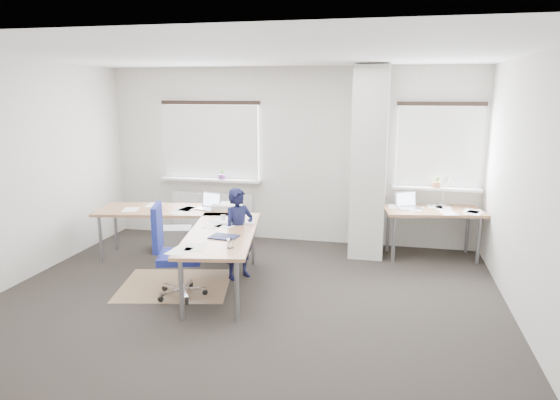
% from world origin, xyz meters
% --- Properties ---
extents(ground, '(6.00, 6.00, 0.00)m').
position_xyz_m(ground, '(0.00, 0.00, 0.00)').
color(ground, black).
rests_on(ground, ground).
extents(room_shell, '(6.04, 5.04, 2.82)m').
position_xyz_m(room_shell, '(0.18, 0.45, 1.75)').
color(room_shell, '#B8B2A8').
rests_on(room_shell, ground).
extents(floor_mat, '(1.56, 1.40, 0.01)m').
position_xyz_m(floor_mat, '(-1.00, 0.19, 0.00)').
color(floor_mat, '#8B6C4C').
rests_on(floor_mat, ground).
extents(white_crate, '(0.60, 0.49, 0.31)m').
position_xyz_m(white_crate, '(-1.68, 1.70, 0.16)').
color(white_crate, white).
rests_on(white_crate, ground).
extents(desk_main, '(2.82, 2.63, 0.96)m').
position_xyz_m(desk_main, '(-0.93, 0.77, 0.69)').
color(desk_main, '#8E623D').
rests_on(desk_main, ground).
extents(desk_side, '(1.50, 0.93, 1.22)m').
position_xyz_m(desk_side, '(2.24, 2.06, 0.69)').
color(desk_side, '#8E623D').
rests_on(desk_side, ground).
extents(task_chair, '(0.64, 0.62, 1.13)m').
position_xyz_m(task_chair, '(-0.83, -0.11, 0.32)').
color(task_chair, navy).
rests_on(task_chair, ground).
extents(person, '(0.50, 0.52, 1.20)m').
position_xyz_m(person, '(-0.28, 0.65, 0.60)').
color(person, black).
rests_on(person, ground).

